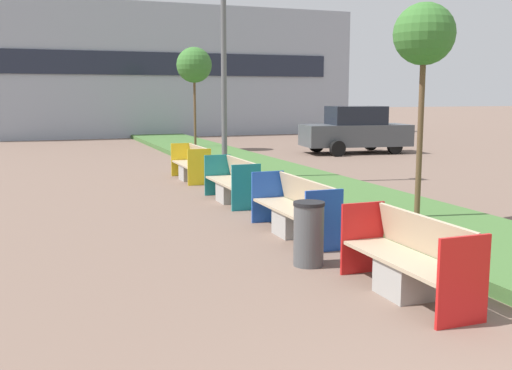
{
  "coord_description": "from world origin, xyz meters",
  "views": [
    {
      "loc": [
        -3.08,
        -2.06,
        2.34
      ],
      "look_at": [
        0.9,
        8.62,
        0.6
      ],
      "focal_mm": 42.0,
      "sensor_mm": 36.0,
      "label": 1
    }
  ],
  "objects": [
    {
      "name": "building_backdrop",
      "position": [
        4.0,
        32.68,
        3.56
      ],
      "size": [
        21.76,
        5.21,
        7.13
      ],
      "color": "#939EAD",
      "rests_on": "ground"
    },
    {
      "name": "parked_car_distant",
      "position": [
        8.9,
        18.8,
        0.91
      ],
      "size": [
        4.41,
        2.33,
        1.86
      ],
      "rotation": [
        0.0,
        0.0,
        -0.14
      ],
      "color": "#474C51",
      "rests_on": "ground"
    },
    {
      "name": "bench_red_frame",
      "position": [
        0.94,
        3.63,
        0.37
      ],
      "size": [
        0.65,
        2.01,
        0.94
      ],
      "color": "#9E9B96",
      "rests_on": "ground"
    },
    {
      "name": "street_lamp_post",
      "position": [
        1.55,
        12.69,
        4.3
      ],
      "size": [
        0.24,
        0.44,
        7.82
      ],
      "color": "#56595B",
      "rests_on": "ground"
    },
    {
      "name": "sapling_tree_far",
      "position": [
        3.25,
        22.14,
        3.49
      ],
      "size": [
        1.44,
        1.44,
        4.23
      ],
      "color": "brown",
      "rests_on": "ground"
    },
    {
      "name": "sapling_tree_near",
      "position": [
        3.25,
        6.72,
        3.3
      ],
      "size": [
        1.05,
        1.05,
        3.87
      ],
      "color": "brown",
      "rests_on": "ground"
    },
    {
      "name": "bench_teal_frame",
      "position": [
        0.94,
        10.18,
        0.37
      ],
      "size": [
        0.65,
        2.04,
        0.94
      ],
      "color": "#9E9B96",
      "rests_on": "ground"
    },
    {
      "name": "planter_grass_strip",
      "position": [
        3.2,
        12.0,
        0.09
      ],
      "size": [
        2.8,
        120.0,
        0.18
      ],
      "color": "#426B33",
      "rests_on": "ground"
    },
    {
      "name": "bench_yellow_frame",
      "position": [
        0.94,
        13.76,
        0.36
      ],
      "size": [
        0.65,
        1.98,
        0.94
      ],
      "color": "#9E9B96",
      "rests_on": "ground"
    },
    {
      "name": "litter_bin",
      "position": [
        0.39,
        5.18,
        0.45
      ],
      "size": [
        0.43,
        0.43,
        0.89
      ],
      "color": "#4C4F51",
      "rests_on": "ground"
    },
    {
      "name": "bench_blue_frame",
      "position": [
        0.94,
        6.87,
        0.37
      ],
      "size": [
        0.65,
        2.31,
        0.94
      ],
      "color": "#9E9B96",
      "rests_on": "ground"
    }
  ]
}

